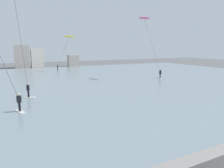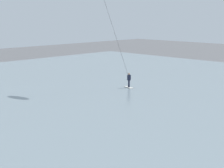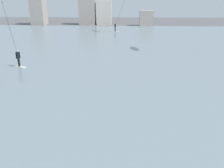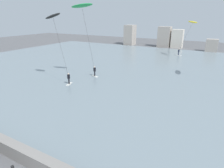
{
  "view_description": "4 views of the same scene",
  "coord_description": "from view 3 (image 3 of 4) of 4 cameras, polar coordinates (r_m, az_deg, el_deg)",
  "views": [
    {
      "loc": [
        -8.96,
        -2.06,
        5.67
      ],
      "look_at": [
        -0.57,
        14.72,
        2.22
      ],
      "focal_mm": 32.03,
      "sensor_mm": 36.0,
      "label": 1
    },
    {
      "loc": [
        -12.78,
        1.48,
        7.91
      ],
      "look_at": [
        -2.47,
        11.64,
        5.02
      ],
      "focal_mm": 54.6,
      "sensor_mm": 36.0,
      "label": 2
    },
    {
      "loc": [
        2.36,
        -0.17,
        6.49
      ],
      "look_at": [
        1.9,
        9.26,
        3.03
      ],
      "focal_mm": 38.52,
      "sensor_mm": 36.0,
      "label": 3
    },
    {
      "loc": [
        9.44,
        -3.1,
        9.38
      ],
      "look_at": [
        0.56,
        12.74,
        2.92
      ],
      "focal_mm": 30.76,
      "sensor_mm": 36.0,
      "label": 4
    }
  ],
  "objects": [
    {
      "name": "far_shore_buildings",
      "position": [
        59.6,
        -7.5,
        16.58
      ],
      "size": [
        28.39,
        5.16,
        6.54
      ],
      "color": "#A89E93",
      "rests_on": "ground"
    },
    {
      "name": "water_bay",
      "position": [
        30.85,
        -1.66,
        8.09
      ],
      "size": [
        84.0,
        52.0,
        0.1
      ],
      "primitive_type": "cube",
      "color": "gray",
      "rests_on": "ground"
    }
  ]
}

